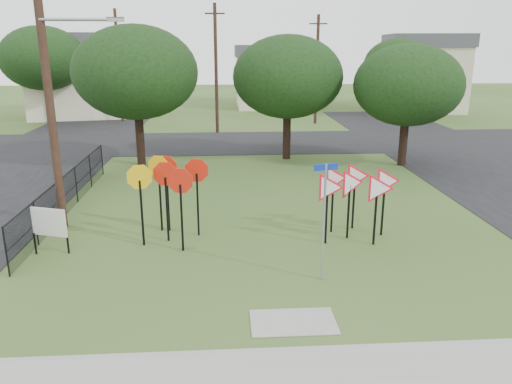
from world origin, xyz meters
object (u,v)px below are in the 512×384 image
street_name_sign (324,216)px  stop_sign_cluster (168,181)px  yield_sign_cluster (355,186)px  info_board (49,224)px

street_name_sign → stop_sign_cluster: size_ratio=1.22×
street_name_sign → stop_sign_cluster: 5.58m
street_name_sign → stop_sign_cluster: (-4.46, 3.35, 0.11)m
yield_sign_cluster → info_board: size_ratio=2.10×
yield_sign_cluster → info_board: yield_sign_cluster is taller
street_name_sign → info_board: size_ratio=2.21×
stop_sign_cluster → yield_sign_cluster: 6.10m
stop_sign_cluster → info_board: 3.83m
yield_sign_cluster → stop_sign_cluster: bearing=177.7°
street_name_sign → info_board: (-8.01, 2.31, -0.88)m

